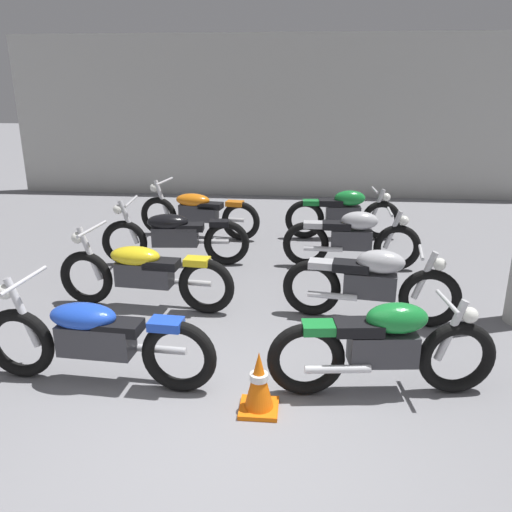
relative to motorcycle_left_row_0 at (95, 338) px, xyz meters
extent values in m
plane|color=gray|center=(1.23, -0.77, -0.45)|extent=(60.00, 60.00, 0.00)
cube|color=#B2B2AD|center=(1.23, 8.39, 1.35)|extent=(12.50, 0.24, 3.60)
torus|color=black|center=(-0.73, 0.05, -0.12)|extent=(0.68, 0.16, 0.67)
torus|color=black|center=(0.76, -0.05, -0.12)|extent=(0.68, 0.16, 0.67)
cylinder|color=silver|center=(-0.66, 0.04, 0.19)|extent=(0.28, 0.09, 0.66)
cube|color=#38383D|center=(0.01, 0.00, -0.02)|extent=(0.67, 0.28, 0.28)
ellipsoid|color=blue|center=(-0.09, 0.00, 0.20)|extent=(0.62, 0.36, 0.22)
cube|color=black|center=(0.23, -0.02, 0.12)|extent=(0.42, 0.27, 0.10)
cube|color=blue|center=(0.66, -0.05, 0.18)|extent=(0.29, 0.22, 0.08)
cylinder|color=silver|center=(-0.60, 0.04, 0.50)|extent=(0.08, 0.68, 0.04)
sphere|color=white|center=(-0.79, 0.05, 0.38)|extent=(0.14, 0.14, 0.14)
cylinder|color=silver|center=(0.52, 0.09, -0.14)|extent=(0.55, 0.11, 0.07)
torus|color=black|center=(-0.79, 1.72, -0.12)|extent=(0.68, 0.17, 0.67)
torus|color=black|center=(0.70, 1.58, -0.12)|extent=(0.68, 0.17, 0.67)
cylinder|color=silver|center=(-0.71, 1.71, 0.19)|extent=(0.28, 0.10, 0.66)
cube|color=#38383D|center=(-0.05, 1.65, -0.02)|extent=(0.68, 0.30, 0.28)
ellipsoid|color=yellow|center=(-0.15, 1.66, 0.20)|extent=(0.63, 0.37, 0.22)
cube|color=black|center=(0.17, 1.63, 0.12)|extent=(0.42, 0.28, 0.10)
cube|color=yellow|center=(0.60, 1.59, 0.18)|extent=(0.30, 0.23, 0.08)
cylinder|color=silver|center=(-0.65, 1.70, 0.50)|extent=(0.10, 0.68, 0.04)
sphere|color=white|center=(-0.85, 1.72, 0.38)|extent=(0.14, 0.14, 0.14)
cylinder|color=silver|center=(0.46, 1.73, -0.14)|extent=(0.55, 0.12, 0.07)
torus|color=black|center=(-0.81, 3.17, -0.12)|extent=(0.68, 0.16, 0.67)
torus|color=black|center=(0.69, 3.29, -0.12)|extent=(0.68, 0.16, 0.67)
cylinder|color=silver|center=(-0.73, 3.18, 0.19)|extent=(0.28, 0.09, 0.66)
cube|color=#38383D|center=(-0.06, 3.23, -0.02)|extent=(0.68, 0.29, 0.28)
ellipsoid|color=black|center=(-0.16, 3.23, 0.20)|extent=(0.62, 0.37, 0.22)
cube|color=black|center=(0.16, 3.25, 0.12)|extent=(0.42, 0.27, 0.10)
cube|color=black|center=(0.59, 3.29, 0.18)|extent=(0.29, 0.22, 0.08)
cylinder|color=silver|center=(-0.67, 3.19, 0.50)|extent=(0.09, 0.68, 0.04)
sphere|color=white|center=(-0.87, 3.17, 0.38)|extent=(0.14, 0.14, 0.14)
cylinder|color=silver|center=(0.43, 3.40, -0.14)|extent=(0.55, 0.11, 0.07)
torus|color=black|center=(-0.74, 4.80, -0.12)|extent=(0.68, 0.21, 0.67)
torus|color=black|center=(0.74, 4.57, -0.12)|extent=(0.68, 0.21, 0.67)
cylinder|color=silver|center=(-0.66, 4.79, 0.19)|extent=(0.28, 0.11, 0.66)
cube|color=#38383D|center=(0.00, 4.68, -0.02)|extent=(0.69, 0.34, 0.28)
ellipsoid|color=orange|center=(-0.10, 4.70, 0.20)|extent=(0.64, 0.41, 0.22)
cube|color=black|center=(0.22, 4.65, 0.12)|extent=(0.43, 0.30, 0.10)
cube|color=orange|center=(0.64, 4.58, 0.18)|extent=(0.31, 0.24, 0.08)
cylinder|color=silver|center=(-0.60, 4.78, 0.50)|extent=(0.14, 0.68, 0.04)
sphere|color=white|center=(-0.80, 4.81, 0.38)|extent=(0.14, 0.14, 0.14)
cylinder|color=silver|center=(0.52, 4.73, -0.14)|extent=(0.55, 0.15, 0.07)
torus|color=black|center=(3.15, 0.14, -0.12)|extent=(0.68, 0.19, 0.67)
torus|color=black|center=(1.85, -0.01, -0.12)|extent=(0.68, 0.19, 0.67)
cylinder|color=silver|center=(3.07, 0.14, 0.14)|extent=(0.25, 0.10, 0.56)
cube|color=#38383D|center=(2.50, 0.07, -0.02)|extent=(0.60, 0.30, 0.28)
ellipsoid|color=#197F33|center=(2.60, 0.08, 0.26)|extent=(0.55, 0.34, 0.26)
cube|color=black|center=(2.28, 0.04, 0.18)|extent=(0.43, 0.28, 0.10)
cube|color=#197F33|center=(1.95, 0.01, 0.18)|extent=(0.30, 0.23, 0.08)
cylinder|color=silver|center=(3.01, 0.13, 0.40)|extent=(0.09, 0.48, 0.04)
sphere|color=white|center=(3.21, 0.15, 0.28)|extent=(0.14, 0.14, 0.14)
cylinder|color=silver|center=(2.12, -0.11, -0.14)|extent=(0.55, 0.13, 0.07)
torus|color=black|center=(3.20, 1.45, -0.12)|extent=(0.68, 0.20, 0.67)
torus|color=black|center=(1.91, 1.64, -0.12)|extent=(0.68, 0.20, 0.67)
cylinder|color=silver|center=(3.12, 1.46, 0.14)|extent=(0.25, 0.10, 0.56)
cube|color=#38383D|center=(2.56, 1.54, -0.02)|extent=(0.60, 0.32, 0.28)
ellipsoid|color=#B7B7BC|center=(2.66, 1.53, 0.26)|extent=(0.55, 0.35, 0.26)
cube|color=black|center=(2.34, 1.57, 0.18)|extent=(0.43, 0.29, 0.10)
cube|color=#B7B7BC|center=(2.01, 1.62, 0.18)|extent=(0.31, 0.24, 0.08)
cylinder|color=silver|center=(3.06, 1.47, 0.40)|extent=(0.10, 0.48, 0.04)
sphere|color=white|center=(3.26, 1.44, 0.28)|extent=(0.14, 0.14, 0.14)
cylinder|color=silver|center=(2.14, 1.47, -0.14)|extent=(0.55, 0.15, 0.07)
torus|color=black|center=(3.14, 3.29, -0.12)|extent=(0.67, 0.13, 0.67)
torus|color=black|center=(1.84, 3.33, -0.12)|extent=(0.67, 0.13, 0.67)
cylinder|color=silver|center=(3.06, 3.30, 0.14)|extent=(0.24, 0.08, 0.56)
cube|color=#38383D|center=(2.49, 3.31, -0.02)|extent=(0.58, 0.26, 0.28)
ellipsoid|color=#B7B7BC|center=(2.59, 3.31, 0.26)|extent=(0.53, 0.30, 0.26)
cube|color=black|center=(2.27, 3.32, 0.18)|extent=(0.41, 0.25, 0.10)
cube|color=#B7B7BC|center=(1.94, 3.33, 0.18)|extent=(0.29, 0.21, 0.08)
cylinder|color=silver|center=(3.00, 3.30, 0.40)|extent=(0.05, 0.48, 0.04)
sphere|color=white|center=(3.20, 3.29, 0.28)|extent=(0.14, 0.14, 0.14)
cylinder|color=silver|center=(2.09, 3.19, -0.14)|extent=(0.55, 0.09, 0.07)
torus|color=black|center=(3.12, 4.85, -0.12)|extent=(0.67, 0.15, 0.67)
torus|color=black|center=(1.82, 4.78, -0.12)|extent=(0.67, 0.15, 0.67)
cylinder|color=silver|center=(3.04, 4.84, 0.14)|extent=(0.25, 0.08, 0.56)
cube|color=#38383D|center=(2.47, 4.81, -0.02)|extent=(0.58, 0.27, 0.28)
ellipsoid|color=#197F33|center=(2.57, 4.82, 0.26)|extent=(0.53, 0.31, 0.26)
cube|color=black|center=(2.25, 4.80, 0.18)|extent=(0.41, 0.26, 0.10)
cube|color=#197F33|center=(1.92, 4.78, 0.18)|extent=(0.29, 0.21, 0.08)
cylinder|color=silver|center=(2.98, 4.84, 0.40)|extent=(0.06, 0.48, 0.04)
sphere|color=white|center=(3.18, 4.85, 0.28)|extent=(0.14, 0.14, 0.14)
cylinder|color=silver|center=(2.08, 4.66, -0.14)|extent=(0.55, 0.10, 0.07)
cube|color=orange|center=(1.47, -0.29, -0.43)|extent=(0.32, 0.32, 0.04)
cone|color=orange|center=(1.47, -0.29, -0.16)|extent=(0.24, 0.24, 0.50)
cylinder|color=white|center=(1.47, -0.29, -0.14)|extent=(0.15, 0.15, 0.06)
camera|label=1|loc=(1.79, -3.99, 2.14)|focal=36.82mm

